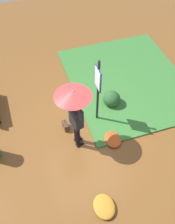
# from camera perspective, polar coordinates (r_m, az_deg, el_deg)

# --- Properties ---
(ground_plane) EXTENTS (18.00, 18.00, 0.00)m
(ground_plane) POSITION_cam_1_polar(r_m,az_deg,el_deg) (8.00, -0.86, -4.69)
(ground_plane) COLOR brown
(grass_verge) EXTENTS (4.80, 4.00, 0.05)m
(grass_verge) POSITION_cam_1_polar(r_m,az_deg,el_deg) (9.67, 8.58, 6.89)
(grass_verge) COLOR #387533
(grass_verge) RESTS_ON ground_plane
(person_with_umbrella) EXTENTS (0.96, 0.96, 2.04)m
(person_with_umbrella) POSITION_cam_1_polar(r_m,az_deg,el_deg) (6.63, -2.86, 1.39)
(person_with_umbrella) COLOR black
(person_with_umbrella) RESTS_ON ground_plane
(info_sign_post) EXTENTS (0.44, 0.07, 2.30)m
(info_sign_post) POSITION_cam_1_polar(r_m,az_deg,el_deg) (7.30, 2.26, 5.78)
(info_sign_post) COLOR black
(info_sign_post) RESTS_ON ground_plane
(handbag) EXTENTS (0.31, 0.16, 0.37)m
(handbag) POSITION_cam_1_polar(r_m,az_deg,el_deg) (8.05, -4.77, -2.95)
(handbag) COLOR #4C3323
(handbag) RESTS_ON ground_plane
(shrub_cluster) EXTENTS (0.62, 0.57, 0.51)m
(shrub_cluster) POSITION_cam_1_polar(r_m,az_deg,el_deg) (8.65, 5.25, 3.00)
(shrub_cluster) COLOR #285628
(shrub_cluster) RESTS_ON ground_plane
(leaf_pile_near_person) EXTENTS (0.61, 0.49, 0.13)m
(leaf_pile_near_person) POSITION_cam_1_polar(r_m,az_deg,el_deg) (7.83, 5.47, -5.87)
(leaf_pile_near_person) COLOR #B74C1E
(leaf_pile_near_person) RESTS_ON ground_plane
(leaf_pile_by_bench) EXTENTS (0.66, 0.53, 0.15)m
(leaf_pile_by_bench) POSITION_cam_1_polar(r_m,az_deg,el_deg) (6.87, 3.65, -19.74)
(leaf_pile_by_bench) COLOR #C68428
(leaf_pile_by_bench) RESTS_ON ground_plane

